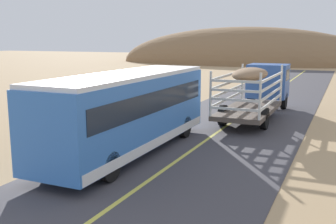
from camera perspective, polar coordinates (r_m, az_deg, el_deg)
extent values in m
cube|color=#3359A5|center=(27.37, 14.10, 4.34)|extent=(2.50, 2.20, 2.20)
cube|color=#192333|center=(27.32, 14.14, 5.28)|extent=(2.53, 1.54, 0.70)
cube|color=brown|center=(22.26, 11.49, 0.27)|extent=(2.50, 6.40, 0.24)
cylinder|color=silver|center=(25.40, 10.55, 4.31)|extent=(0.12, 0.12, 2.20)
cylinder|color=silver|center=(24.95, 15.88, 3.98)|extent=(0.12, 0.12, 2.20)
cylinder|color=silver|center=(19.39, 6.11, 2.59)|extent=(0.12, 0.12, 2.20)
cylinder|color=silver|center=(18.80, 13.02, 2.14)|extent=(0.12, 0.12, 2.20)
cube|color=silver|center=(22.47, 8.53, 1.90)|extent=(0.08, 6.30, 0.12)
cube|color=silver|center=(21.95, 14.62, 1.48)|extent=(0.08, 6.30, 0.12)
cube|color=silver|center=(19.14, 9.44, 0.41)|extent=(2.40, 0.08, 0.12)
cube|color=silver|center=(22.41, 8.56, 3.01)|extent=(0.08, 6.30, 0.12)
cube|color=silver|center=(21.89, 14.67, 2.62)|extent=(0.08, 6.30, 0.12)
cube|color=silver|center=(19.07, 9.48, 1.71)|extent=(2.40, 0.08, 0.12)
cube|color=silver|center=(22.36, 8.59, 4.13)|extent=(0.08, 6.30, 0.12)
cube|color=silver|center=(21.83, 14.73, 3.76)|extent=(0.08, 6.30, 0.12)
cube|color=silver|center=(19.01, 9.52, 3.02)|extent=(2.40, 0.08, 0.12)
cube|color=silver|center=(22.31, 8.62, 5.25)|extent=(0.08, 6.30, 0.12)
cube|color=silver|center=(21.79, 14.78, 4.91)|extent=(0.08, 6.30, 0.12)
cube|color=silver|center=(18.96, 9.56, 4.34)|extent=(2.40, 0.08, 0.12)
ellipsoid|color=#8C6B4C|center=(22.01, 11.67, 5.32)|extent=(1.75, 3.84, 0.70)
cylinder|color=black|center=(27.73, 11.77, 1.91)|extent=(0.32, 1.10, 1.10)
cylinder|color=black|center=(27.35, 16.23, 1.60)|extent=(0.32, 1.10, 1.10)
cylinder|color=black|center=(21.34, 7.85, -0.46)|extent=(0.32, 1.10, 1.10)
cylinder|color=black|center=(20.84, 13.61, -0.92)|extent=(0.32, 1.10, 1.10)
cube|color=#3872C6|center=(16.01, -5.58, 0.16)|extent=(2.50, 10.00, 2.70)
cube|color=white|center=(15.82, -5.68, 5.27)|extent=(2.45, 9.80, 0.16)
cube|color=#192333|center=(15.93, -5.61, 1.83)|extent=(2.54, 9.20, 0.80)
cube|color=silver|center=(16.25, -5.51, -3.83)|extent=(2.53, 9.80, 0.36)
cylinder|color=black|center=(19.55, -3.60, -1.53)|extent=(0.30, 1.00, 1.00)
cylinder|color=black|center=(18.65, 2.39, -2.10)|extent=(0.30, 1.00, 1.00)
cylinder|color=black|center=(14.31, -15.89, -6.37)|extent=(0.30, 1.00, 1.00)
cylinder|color=black|center=(13.04, -8.39, -7.71)|extent=(0.30, 1.00, 1.00)
ellipsoid|color=olive|center=(79.29, 10.54, 6.90)|extent=(50.42, 22.89, 13.83)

